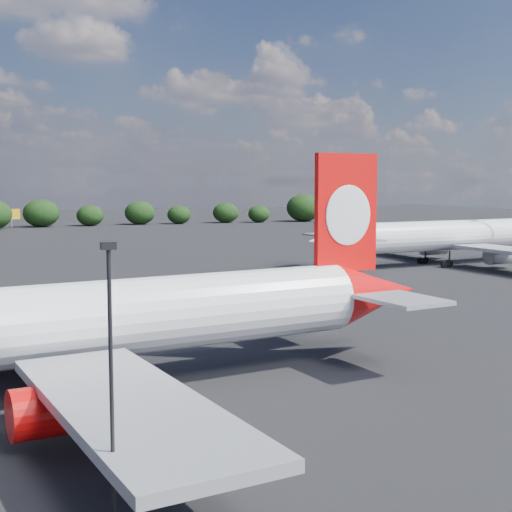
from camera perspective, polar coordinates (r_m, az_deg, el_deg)
name	(u,v)px	position (r m, az deg, el deg)	size (l,w,h in m)	color
qantas_airliner	(116,320)	(46.23, -11.14, -5.05)	(47.79, 45.51, 15.59)	white
china_southern_airliner	(439,237)	(118.29, 14.44, 1.52)	(46.91, 44.58, 15.32)	white
apron_lamp_post	(111,379)	(26.85, -11.51, -9.64)	(0.55, 0.30, 11.36)	black
billboard_yellow	(11,215)	(219.05, -19.00, 3.15)	(5.00, 0.30, 5.50)	yellow
horizon_treeline	(5,215)	(217.36, -19.45, 3.11)	(205.69, 15.58, 9.31)	black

